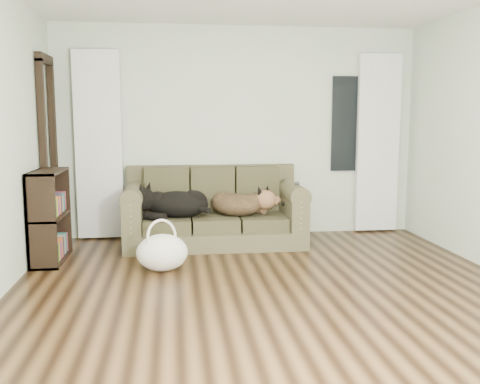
{
  "coord_description": "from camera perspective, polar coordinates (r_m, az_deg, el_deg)",
  "views": [
    {
      "loc": [
        -0.81,
        -4.18,
        1.49
      ],
      "look_at": [
        -0.09,
        1.6,
        0.67
      ],
      "focal_mm": 40.0,
      "sensor_mm": 36.0,
      "label": 1
    }
  ],
  "objects": [
    {
      "name": "tote_bag",
      "position": [
        5.28,
        -8.3,
        -6.65
      ],
      "size": [
        0.59,
        0.51,
        0.36
      ],
      "primitive_type": "ellipsoid",
      "rotation": [
        0.0,
        0.0,
        0.29
      ],
      "color": "silver",
      "rests_on": "floor"
    },
    {
      "name": "dog_shepherd",
      "position": [
        6.23,
        -0.07,
        -1.21
      ],
      "size": [
        0.79,
        0.75,
        0.28
      ],
      "primitive_type": "ellipsoid",
      "rotation": [
        0.0,
        0.0,
        2.51
      ],
      "color": "black",
      "rests_on": "sofa"
    },
    {
      "name": "window_pane",
      "position": [
        7.03,
        11.73,
        7.12
      ],
      "size": [
        0.5,
        0.03,
        1.2
      ],
      "primitive_type": "cube",
      "color": "black",
      "rests_on": "wall_back"
    },
    {
      "name": "wall_back",
      "position": [
        6.73,
        -0.21,
        6.4
      ],
      "size": [
        4.5,
        0.04,
        2.6
      ],
      "primitive_type": "cube",
      "color": "#ABBD9D",
      "rests_on": "ground"
    },
    {
      "name": "floor",
      "position": [
        4.51,
        3.7,
        -11.27
      ],
      "size": [
        5.0,
        5.0,
        0.0
      ],
      "primitive_type": "plane",
      "color": "black",
      "rests_on": "ground"
    },
    {
      "name": "curtain_left",
      "position": [
        6.67,
        -14.84,
        4.83
      ],
      "size": [
        0.55,
        0.08,
        2.25
      ],
      "primitive_type": "cube",
      "color": "silver",
      "rests_on": "ground"
    },
    {
      "name": "dog_black_lab",
      "position": [
        6.18,
        -7.08,
        -1.45
      ],
      "size": [
        0.82,
        0.65,
        0.31
      ],
      "primitive_type": "ellipsoid",
      "rotation": [
        0.0,
        0.0,
        -0.22
      ],
      "color": "black",
      "rests_on": "sofa"
    },
    {
      "name": "sofa",
      "position": [
        6.26,
        -2.75,
        -1.55
      ],
      "size": [
        2.06,
        0.89,
        0.84
      ],
      "primitive_type": "cube",
      "color": "#3E3D2A",
      "rests_on": "floor"
    },
    {
      "name": "door_casing",
      "position": [
        6.4,
        -19.69,
        3.61
      ],
      "size": [
        0.07,
        0.6,
        2.1
      ],
      "primitive_type": "cube",
      "color": "black",
      "rests_on": "ground"
    },
    {
      "name": "tv_remote",
      "position": [
        6.18,
        6.12,
        0.91
      ],
      "size": [
        0.09,
        0.18,
        0.02
      ],
      "primitive_type": "cube",
      "rotation": [
        0.0,
        0.0,
        -0.25
      ],
      "color": "black",
      "rests_on": "sofa"
    },
    {
      "name": "curtain_right",
      "position": [
        7.11,
        14.48,
        5.03
      ],
      "size": [
        0.55,
        0.08,
        2.25
      ],
      "primitive_type": "cube",
      "color": "silver",
      "rests_on": "ground"
    },
    {
      "name": "bookshelf",
      "position": [
        5.86,
        -19.65,
        -2.18
      ],
      "size": [
        0.36,
        0.78,
        0.95
      ],
      "primitive_type": "cube",
      "rotation": [
        0.0,
        0.0,
        0.1
      ],
      "color": "black",
      "rests_on": "floor"
    }
  ]
}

